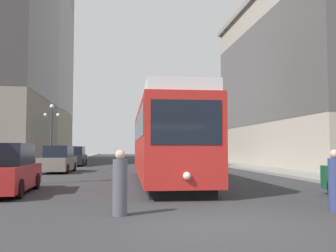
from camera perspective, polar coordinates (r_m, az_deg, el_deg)
The scene contains 13 objects.
ground_plane at distance 8.12m, azimuth 6.86°, elevation -15.04°, with size 200.00×200.00×0.00m, color #303033.
sidewalk_left at distance 48.22m, azimuth -15.67°, elevation -5.18°, with size 2.80×120.00×0.15m, color gray.
sidewalk_right at distance 48.93m, azimuth 5.19°, elevation -5.26°, with size 2.80×120.00×0.15m, color gray.
streetcar at distance 17.99m, azimuth -0.51°, elevation -1.97°, with size 2.89×13.47×3.89m.
transit_bus at distance 37.19m, azimuth 1.58°, elevation -2.97°, with size 2.74×12.86×3.45m.
parked_car_left_near at distance 26.53m, azimuth -16.46°, elevation -5.02°, with size 2.04×4.73×1.82m.
parked_car_left_mid at distance 14.78m, azimuth -23.77°, elevation -6.23°, with size 2.00×4.74×1.82m.
parked_car_left_far at distance 36.00m, azimuth -14.09°, elevation -4.61°, with size 1.94×4.67×1.82m.
pedestrian_crossing_near at distance 9.26m, azimuth -7.38°, elevation -8.95°, with size 0.36×0.36×1.60m.
pedestrian_crossing_far at distance 10.87m, azimuth 24.29°, elevation -7.83°, with size 0.36×0.36×1.61m.
lamp_post_left_far at distance 34.72m, azimuth -17.44°, elevation 0.15°, with size 1.41×0.36×5.43m.
building_left_midblock at distance 62.40m, azimuth -21.00°, elevation 9.67°, with size 13.10×16.44×30.17m.
building_right_corner at distance 36.79m, azimuth 21.55°, elevation 6.85°, with size 11.73×23.55×15.72m.
Camera 1 is at (-1.96, -7.71, 1.64)m, focal length 39.73 mm.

